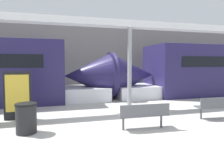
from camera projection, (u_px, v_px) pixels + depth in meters
name	position (u px, v px, depth m)	size (l,w,h in m)	color
ground_plane	(129.00, 138.00, 5.28)	(60.00, 60.00, 0.00)	#B2AFA8
station_wall	(82.00, 57.00, 14.91)	(56.00, 0.20, 5.00)	gray
bench_near	(144.00, 114.00, 5.94)	(1.54, 0.51, 0.78)	#4C4F54
bench_far	(220.00, 105.00, 7.11)	(1.74, 0.59, 0.78)	#4C4F54
trash_bin	(26.00, 118.00, 5.62)	(0.59, 0.59, 0.85)	black
poster_board	(18.00, 95.00, 6.97)	(0.90, 0.07, 1.71)	black
support_column_near	(130.00, 68.00, 8.80)	(0.19, 0.19, 3.54)	gray
canopy_beam	(130.00, 24.00, 8.67)	(28.00, 0.60, 0.28)	silver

